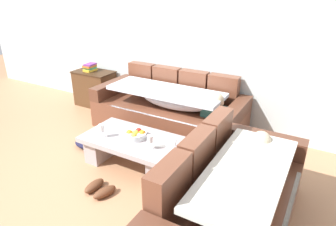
# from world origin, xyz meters

# --- Properties ---
(ground_plane) EXTENTS (14.00, 14.00, 0.00)m
(ground_plane) POSITION_xyz_m (0.00, 0.00, 0.00)
(ground_plane) COLOR #AB7954
(back_wall) EXTENTS (9.00, 0.10, 2.70)m
(back_wall) POSITION_xyz_m (0.00, 2.15, 1.35)
(back_wall) COLOR silver
(back_wall) RESTS_ON ground_plane
(couch_along_wall) EXTENTS (2.25, 0.92, 0.88)m
(couch_along_wall) POSITION_xyz_m (0.23, 1.62, 0.33)
(couch_along_wall) COLOR brown
(couch_along_wall) RESTS_ON ground_plane
(couch_near_window) EXTENTS (0.92, 1.88, 0.88)m
(couch_near_window) POSITION_xyz_m (1.69, 0.14, 0.34)
(couch_near_window) COLOR brown
(couch_near_window) RESTS_ON ground_plane
(coffee_table) EXTENTS (1.20, 0.68, 0.38)m
(coffee_table) POSITION_xyz_m (0.30, 0.57, 0.24)
(coffee_table) COLOR #9F9699
(coffee_table) RESTS_ON ground_plane
(fruit_bowl) EXTENTS (0.28, 0.28, 0.10)m
(fruit_bowl) POSITION_xyz_m (0.33, 0.59, 0.42)
(fruit_bowl) COLOR silver
(fruit_bowl) RESTS_ON coffee_table
(wine_glass_near_left) EXTENTS (0.07, 0.07, 0.17)m
(wine_glass_near_left) POSITION_xyz_m (-0.03, 0.41, 0.50)
(wine_glass_near_left) COLOR silver
(wine_glass_near_left) RESTS_ON coffee_table
(wine_glass_near_right) EXTENTS (0.07, 0.07, 0.17)m
(wine_glass_near_right) POSITION_xyz_m (0.63, 0.45, 0.50)
(wine_glass_near_right) COLOR silver
(wine_glass_near_right) RESTS_ON coffee_table
(open_magazine) EXTENTS (0.34, 0.30, 0.01)m
(open_magazine) POSITION_xyz_m (0.69, 0.63, 0.39)
(open_magazine) COLOR white
(open_magazine) RESTS_ON coffee_table
(side_cabinet) EXTENTS (0.72, 0.44, 0.64)m
(side_cabinet) POSITION_xyz_m (-1.47, 1.85, 0.32)
(side_cabinet) COLOR #4D301B
(side_cabinet) RESTS_ON ground_plane
(book_stack_on_cabinet) EXTENTS (0.18, 0.23, 0.13)m
(book_stack_on_cabinet) POSITION_xyz_m (-1.54, 1.85, 0.71)
(book_stack_on_cabinet) COLOR gold
(book_stack_on_cabinet) RESTS_ON side_cabinet
(pair_of_shoes) EXTENTS (0.33, 0.31, 0.09)m
(pair_of_shoes) POSITION_xyz_m (0.29, -0.06, 0.04)
(pair_of_shoes) COLOR #59331E
(pair_of_shoes) RESTS_ON ground_plane
(crumpled_garment) EXTENTS (0.42, 0.34, 0.12)m
(crumpled_garment) POSITION_xyz_m (-0.51, 0.63, 0.06)
(crumpled_garment) COLOR #191933
(crumpled_garment) RESTS_ON ground_plane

